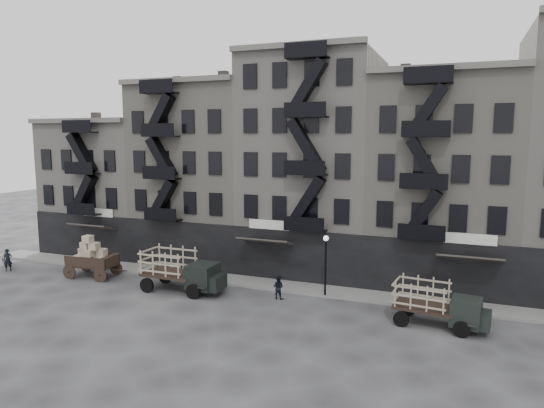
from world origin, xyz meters
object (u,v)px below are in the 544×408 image
(wagon, at_px, (91,253))
(stake_truck_west, at_px, (181,268))
(pedestrian_west, at_px, (8,260))
(stake_truck_east, at_px, (438,301))
(pedestrian_mid, at_px, (278,287))
(horse, at_px, (4,258))

(wagon, height_order, stake_truck_west, wagon)
(pedestrian_west, bearing_deg, wagon, -32.17)
(wagon, xyz_separation_m, stake_truck_east, (25.55, -0.74, -0.38))
(wagon, height_order, pedestrian_mid, wagon)
(wagon, bearing_deg, stake_truck_east, -5.70)
(horse, bearing_deg, stake_truck_west, -69.67)
(stake_truck_west, bearing_deg, pedestrian_mid, 8.10)
(stake_truck_west, relative_size, pedestrian_mid, 3.75)
(wagon, relative_size, stake_truck_west, 0.67)
(stake_truck_west, relative_size, pedestrian_west, 3.29)
(wagon, height_order, stake_truck_east, wagon)
(pedestrian_west, bearing_deg, stake_truck_west, -38.69)
(pedestrian_mid, bearing_deg, wagon, 4.14)
(stake_truck_west, bearing_deg, stake_truck_east, -0.31)
(pedestrian_west, relative_size, pedestrian_mid, 1.14)
(horse, distance_m, stake_truck_east, 34.35)
(horse, distance_m, stake_truck_west, 17.18)
(stake_truck_west, height_order, stake_truck_east, stake_truck_west)
(pedestrian_mid, bearing_deg, stake_truck_east, 176.11)
(stake_truck_west, xyz_separation_m, stake_truck_east, (17.18, -0.21, -0.21))
(stake_truck_east, bearing_deg, horse, -173.82)
(wagon, relative_size, pedestrian_west, 2.20)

